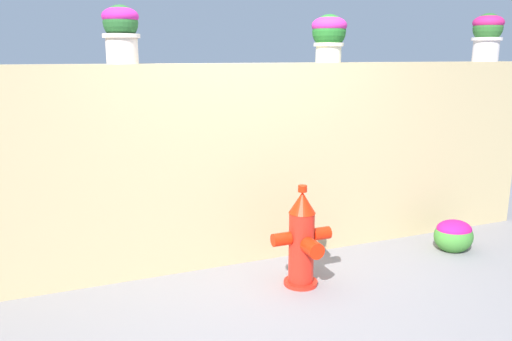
{
  "coord_description": "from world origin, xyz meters",
  "views": [
    {
      "loc": [
        -1.48,
        -3.09,
        1.8
      ],
      "look_at": [
        0.08,
        0.78,
        0.84
      ],
      "focal_mm": 35.53,
      "sensor_mm": 36.0,
      "label": 1
    }
  ],
  "objects_px": {
    "potted_plant_2": "(329,34)",
    "potted_plant_3": "(487,33)",
    "flower_bush_left": "(454,234)",
    "potted_plant_1": "(121,30)",
    "fire_hydrant": "(302,241)"
  },
  "relations": [
    {
      "from": "potted_plant_2",
      "to": "potted_plant_3",
      "type": "relative_size",
      "value": 0.88
    },
    {
      "from": "potted_plant_2",
      "to": "potted_plant_3",
      "type": "height_order",
      "value": "potted_plant_3"
    },
    {
      "from": "potted_plant_1",
      "to": "potted_plant_3",
      "type": "xyz_separation_m",
      "value": [
        3.63,
        -0.04,
        0.03
      ]
    },
    {
      "from": "potted_plant_1",
      "to": "potted_plant_2",
      "type": "height_order",
      "value": "potted_plant_1"
    },
    {
      "from": "potted_plant_3",
      "to": "fire_hydrant",
      "type": "height_order",
      "value": "potted_plant_3"
    },
    {
      "from": "potted_plant_1",
      "to": "fire_hydrant",
      "type": "distance_m",
      "value": 2.15
    },
    {
      "from": "potted_plant_2",
      "to": "fire_hydrant",
      "type": "distance_m",
      "value": 1.88
    },
    {
      "from": "flower_bush_left",
      "to": "potted_plant_1",
      "type": "bearing_deg",
      "value": 167.56
    },
    {
      "from": "potted_plant_1",
      "to": "potted_plant_3",
      "type": "height_order",
      "value": "potted_plant_3"
    },
    {
      "from": "potted_plant_3",
      "to": "potted_plant_1",
      "type": "bearing_deg",
      "value": 179.29
    },
    {
      "from": "potted_plant_3",
      "to": "fire_hydrant",
      "type": "xyz_separation_m",
      "value": [
        -2.43,
        -0.71,
        -1.64
      ]
    },
    {
      "from": "potted_plant_3",
      "to": "flower_bush_left",
      "type": "height_order",
      "value": "potted_plant_3"
    },
    {
      "from": "potted_plant_1",
      "to": "fire_hydrant",
      "type": "xyz_separation_m",
      "value": [
        1.2,
        -0.75,
        -1.61
      ]
    },
    {
      "from": "flower_bush_left",
      "to": "fire_hydrant",
      "type": "bearing_deg",
      "value": -175.72
    },
    {
      "from": "potted_plant_3",
      "to": "fire_hydrant",
      "type": "bearing_deg",
      "value": -163.73
    }
  ]
}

